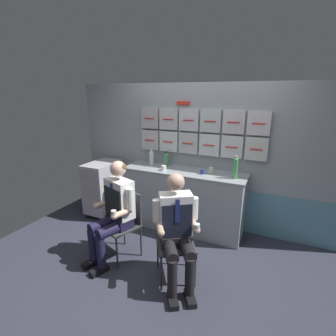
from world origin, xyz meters
TOP-DOWN VIEW (x-y plane):
  - ground at (0.00, 0.00)m, footprint 4.80×4.80m
  - galley_bulkhead at (-0.00, 1.37)m, footprint 4.20×0.14m
  - galley_counter at (-0.15, 1.09)m, footprint 1.81×0.53m
  - service_trolley at (-1.57, 0.98)m, footprint 0.40×0.65m
  - folding_chair_left at (-0.57, 0.17)m, footprint 0.51×0.51m
  - crew_member_left at (-0.62, 0.02)m, footprint 0.54×0.68m
  - folding_chair_right at (0.13, 0.08)m, footprint 0.55×0.55m
  - crew_member_right at (0.22, -0.05)m, footprint 0.59×0.66m
  - sparkling_bottle_green at (0.59, 1.04)m, footprint 0.06×0.06m
  - water_bottle_tall at (-0.50, 1.22)m, footprint 0.08×0.08m
  - water_bottle_clear at (-0.74, 1.19)m, footprint 0.07×0.07m
  - espresso_cup_small at (0.14, 1.04)m, footprint 0.06×0.06m
  - paper_cup_tan at (0.23, 1.16)m, footprint 0.07×0.07m
  - coffee_cup_spare at (-0.43, 0.98)m, footprint 0.07×0.07m

SIDE VIEW (x-z plane):
  - ground at x=0.00m, z-range -0.04..0.00m
  - galley_counter at x=-0.15m, z-range 0.00..0.92m
  - service_trolley at x=-1.57m, z-range 0.03..0.93m
  - folding_chair_left at x=-0.57m, z-range 0.09..0.93m
  - folding_chair_right at x=0.13m, z-range 0.09..0.93m
  - crew_member_right at x=0.22m, z-range 0.06..1.28m
  - crew_member_left at x=-0.62m, z-range 0.06..1.31m
  - espresso_cup_small at x=0.14m, z-range 0.92..0.99m
  - coffee_cup_spare at x=-0.43m, z-range 0.92..0.99m
  - paper_cup_tan at x=0.23m, z-range 0.92..1.00m
  - water_bottle_tall at x=-0.50m, z-range 0.91..1.14m
  - water_bottle_clear at x=-0.74m, z-range 0.91..1.15m
  - sparkling_bottle_green at x=0.59m, z-range 0.91..1.22m
  - galley_bulkhead at x=0.00m, z-range 0.00..2.15m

